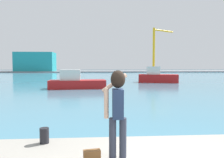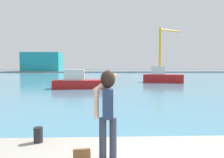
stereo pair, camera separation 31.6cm
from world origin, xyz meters
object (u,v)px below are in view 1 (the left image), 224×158
(handbag, at_px, (92,156))
(harbor_bollard, at_px, (44,136))
(person_photographer, at_px, (117,105))
(boat_moored, at_px, (76,82))
(port_crane, at_px, (156,45))
(warehouse_left, at_px, (36,62))
(boat_moored_2, at_px, (157,77))

(handbag, xyz_separation_m, harbor_bollard, (-1.15, 1.11, 0.06))
(person_photographer, height_order, boat_moored, person_photographer)
(person_photographer, xyz_separation_m, port_crane, (25.35, 88.75, 10.14))
(person_photographer, distance_m, harbor_bollard, 2.11)
(person_photographer, height_order, harbor_bollard, person_photographer)
(handbag, bearing_deg, port_crane, 73.79)
(boat_moored, bearing_deg, port_crane, 63.82)
(boat_moored, bearing_deg, person_photographer, -85.85)
(warehouse_left, distance_m, port_crane, 52.12)
(handbag, xyz_separation_m, port_crane, (25.83, 88.85, 11.09))
(person_photographer, xyz_separation_m, handbag, (-0.49, -0.11, -0.95))
(harbor_bollard, bearing_deg, port_crane, 72.91)
(harbor_bollard, xyz_separation_m, warehouse_left, (-24.56, 86.00, 3.50))
(warehouse_left, bearing_deg, port_crane, 1.94)
(handbag, bearing_deg, boat_moored, 96.61)
(harbor_bollard, relative_size, port_crane, 0.02)
(person_photographer, bearing_deg, boat_moored_2, -16.29)
(person_photographer, relative_size, boat_moored_2, 0.28)
(person_photographer, height_order, port_crane, port_crane)
(boat_moored_2, bearing_deg, boat_moored, -128.26)
(boat_moored_2, xyz_separation_m, port_crane, (16.49, 60.37, 11.01))
(handbag, bearing_deg, boat_moored_2, 71.84)
(person_photographer, bearing_deg, handbag, 103.68)
(boat_moored_2, bearing_deg, port_crane, 91.19)
(harbor_bollard, relative_size, warehouse_left, 0.02)
(boat_moored, height_order, warehouse_left, warehouse_left)
(handbag, xyz_separation_m, boat_moored_2, (9.34, 28.49, 0.08))
(handbag, relative_size, harbor_bollard, 0.88)
(port_crane, bearing_deg, boat_moored, -112.32)
(harbor_bollard, xyz_separation_m, boat_moored, (-1.19, 19.12, -0.12))
(person_photographer, xyz_separation_m, boat_moored_2, (8.85, 28.38, -0.86))
(boat_moored, height_order, boat_moored_2, boat_moored_2)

